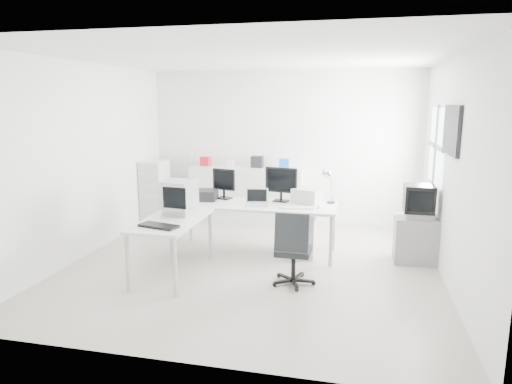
% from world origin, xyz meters
% --- Properties ---
extents(floor, '(5.00, 5.00, 0.01)m').
position_xyz_m(floor, '(0.00, 0.00, 0.00)').
color(floor, silver).
rests_on(floor, ground).
extents(ceiling, '(5.00, 5.00, 0.01)m').
position_xyz_m(ceiling, '(0.00, 0.00, 2.80)').
color(ceiling, white).
rests_on(ceiling, back_wall).
extents(back_wall, '(5.00, 0.02, 2.80)m').
position_xyz_m(back_wall, '(0.00, 2.50, 1.40)').
color(back_wall, silver).
rests_on(back_wall, floor).
extents(left_wall, '(0.02, 5.00, 2.80)m').
position_xyz_m(left_wall, '(-2.50, 0.00, 1.40)').
color(left_wall, silver).
rests_on(left_wall, floor).
extents(right_wall, '(0.02, 5.00, 2.80)m').
position_xyz_m(right_wall, '(2.50, 0.00, 1.40)').
color(right_wall, silver).
rests_on(right_wall, floor).
extents(window, '(0.02, 1.20, 1.10)m').
position_xyz_m(window, '(2.48, 1.20, 1.60)').
color(window, white).
rests_on(window, right_wall).
extents(wall_picture, '(0.04, 0.90, 0.60)m').
position_xyz_m(wall_picture, '(2.47, 0.10, 1.90)').
color(wall_picture, black).
rests_on(wall_picture, right_wall).
extents(main_desk, '(2.40, 0.80, 0.75)m').
position_xyz_m(main_desk, '(-0.09, 0.54, 0.38)').
color(main_desk, silver).
rests_on(main_desk, floor).
extents(side_desk, '(0.70, 1.40, 0.75)m').
position_xyz_m(side_desk, '(-0.94, -0.56, 0.38)').
color(side_desk, silver).
rests_on(side_desk, floor).
extents(drawer_pedestal, '(0.40, 0.50, 0.60)m').
position_xyz_m(drawer_pedestal, '(0.61, 0.59, 0.30)').
color(drawer_pedestal, silver).
rests_on(drawer_pedestal, floor).
extents(inkjet_printer, '(0.47, 0.38, 0.15)m').
position_xyz_m(inkjet_printer, '(-0.94, 0.64, 0.83)').
color(inkjet_printer, black).
rests_on(inkjet_printer, main_desk).
extents(lcd_monitor_small, '(0.43, 0.32, 0.48)m').
position_xyz_m(lcd_monitor_small, '(-0.64, 0.79, 0.99)').
color(lcd_monitor_small, black).
rests_on(lcd_monitor_small, main_desk).
extents(lcd_monitor_large, '(0.53, 0.29, 0.52)m').
position_xyz_m(lcd_monitor_large, '(0.26, 0.79, 1.01)').
color(lcd_monitor_large, black).
rests_on(lcd_monitor_large, main_desk).
extents(laptop, '(0.38, 0.38, 0.22)m').
position_xyz_m(laptop, '(-0.04, 0.44, 0.86)').
color(laptop, '#B7B7BA').
rests_on(laptop, main_desk).
extents(white_keyboard, '(0.49, 0.22, 0.02)m').
position_xyz_m(white_keyboard, '(0.56, 0.39, 0.76)').
color(white_keyboard, silver).
rests_on(white_keyboard, main_desk).
extents(white_mouse, '(0.05, 0.05, 0.05)m').
position_xyz_m(white_mouse, '(0.86, 0.44, 0.78)').
color(white_mouse, silver).
rests_on(white_mouse, main_desk).
extents(laser_printer, '(0.48, 0.44, 0.22)m').
position_xyz_m(laser_printer, '(0.66, 0.76, 0.86)').
color(laser_printer, '#ACACAC').
rests_on(laser_printer, main_desk).
extents(desk_lamp, '(0.18, 0.18, 0.45)m').
position_xyz_m(desk_lamp, '(1.01, 0.84, 0.98)').
color(desk_lamp, silver).
rests_on(desk_lamp, main_desk).
extents(crt_monitor, '(0.43, 0.43, 0.45)m').
position_xyz_m(crt_monitor, '(-0.94, -0.31, 0.97)').
color(crt_monitor, '#B7B7BA').
rests_on(crt_monitor, side_desk).
extents(black_keyboard, '(0.52, 0.31, 0.03)m').
position_xyz_m(black_keyboard, '(-0.94, -0.96, 0.77)').
color(black_keyboard, black).
rests_on(black_keyboard, side_desk).
extents(office_chair, '(0.55, 0.55, 0.96)m').
position_xyz_m(office_chair, '(0.64, -0.53, 0.48)').
color(office_chair, '#232527').
rests_on(office_chair, floor).
extents(tv_cabinet, '(0.59, 0.49, 0.65)m').
position_xyz_m(tv_cabinet, '(2.22, 0.65, 0.32)').
color(tv_cabinet, gray).
rests_on(tv_cabinet, floor).
extents(crt_tv, '(0.50, 0.48, 0.45)m').
position_xyz_m(crt_tv, '(2.22, 0.65, 0.87)').
color(crt_tv, black).
rests_on(crt_tv, tv_cabinet).
extents(sideboard, '(2.09, 0.52, 1.05)m').
position_xyz_m(sideboard, '(-0.64, 2.24, 0.52)').
color(sideboard, silver).
rests_on(sideboard, floor).
extents(clutter_box_a, '(0.18, 0.17, 0.17)m').
position_xyz_m(clutter_box_a, '(-1.44, 2.24, 1.13)').
color(clutter_box_a, '#B31920').
rests_on(clutter_box_a, sideboard).
extents(clutter_box_b, '(0.12, 0.11, 0.12)m').
position_xyz_m(clutter_box_b, '(-0.94, 2.24, 1.11)').
color(clutter_box_b, silver).
rests_on(clutter_box_b, sideboard).
extents(clutter_box_c, '(0.21, 0.19, 0.21)m').
position_xyz_m(clutter_box_c, '(-0.44, 2.24, 1.15)').
color(clutter_box_c, black).
rests_on(clutter_box_c, sideboard).
extents(clutter_box_d, '(0.18, 0.16, 0.17)m').
position_xyz_m(clutter_box_d, '(0.06, 2.24, 1.13)').
color(clutter_box_d, '#194DAF').
rests_on(clutter_box_d, sideboard).
extents(clutter_bottle, '(0.07, 0.07, 0.22)m').
position_xyz_m(clutter_bottle, '(-1.74, 2.28, 1.16)').
color(clutter_bottle, silver).
rests_on(clutter_bottle, sideboard).
extents(filing_cabinet, '(0.41, 0.49, 1.18)m').
position_xyz_m(filing_cabinet, '(-2.28, 1.79, 0.59)').
color(filing_cabinet, silver).
rests_on(filing_cabinet, floor).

